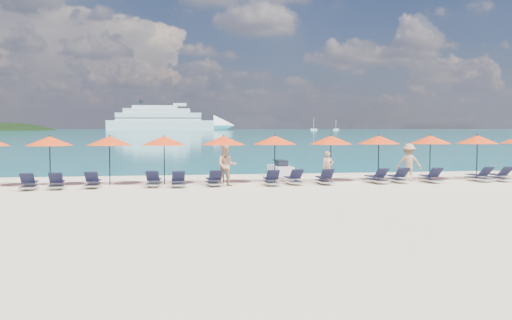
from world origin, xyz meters
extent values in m
plane|color=beige|center=(0.00, 0.00, 0.00)|extent=(1400.00, 1400.00, 0.00)
cube|color=#1FA9B2|center=(0.00, 660.00, 0.01)|extent=(1600.00, 1300.00, 0.01)
ellipsoid|color=black|center=(-150.00, 560.00, -35.00)|extent=(162.00, 126.00, 85.50)
cube|color=silver|center=(-3.69, 604.24, 5.18)|extent=(115.08, 29.18, 10.35)
cone|color=silver|center=(64.43, 599.12, 5.18)|extent=(24.41, 24.41, 22.77)
cube|color=silver|center=(-5.75, 604.39, 14.49)|extent=(92.14, 24.37, 8.28)
cube|color=silver|center=(-7.82, 604.55, 20.70)|extent=(71.55, 20.77, 5.18)
cube|color=silver|center=(-9.88, 604.70, 24.84)|extent=(48.61, 15.97, 3.62)
cube|color=black|center=(-5.75, 604.39, 12.94)|extent=(93.29, 24.66, 0.93)
cube|color=black|center=(-5.75, 604.39, 16.56)|extent=(90.99, 24.08, 0.93)
cylinder|color=black|center=(-24.12, 605.77, 28.98)|extent=(4.55, 4.55, 5.69)
cube|color=silver|center=(136.05, 491.14, 0.82)|extent=(6.15, 2.05, 1.64)
cylinder|color=silver|center=(136.05, 491.14, 6.15)|extent=(0.37, 0.37, 10.24)
cube|color=silver|center=(165.33, 516.19, 0.77)|extent=(5.81, 1.94, 1.55)
cylinder|color=silver|center=(165.33, 516.19, 5.81)|extent=(0.35, 0.35, 9.68)
cube|color=white|center=(2.19, 8.22, 0.30)|extent=(1.01, 2.47, 0.56)
cube|color=black|center=(2.20, 8.01, 0.71)|extent=(0.55, 1.03, 0.35)
cylinder|color=black|center=(2.16, 8.82, 0.86)|extent=(0.56, 0.08, 0.06)
imported|color=tan|center=(3.53, 3.91, 0.76)|extent=(0.57, 0.38, 1.53)
imported|color=tan|center=(-1.22, 3.65, 0.93)|extent=(0.91, 0.53, 1.85)
imported|color=tan|center=(7.69, 4.27, 0.92)|extent=(1.31, 0.95, 1.84)
cylinder|color=black|center=(-9.02, 5.14, 1.10)|extent=(0.05, 0.05, 2.20)
cone|color=#F43D10|center=(-9.02, 5.14, 2.02)|extent=(2.10, 2.10, 0.42)
sphere|color=black|center=(-9.02, 5.14, 2.24)|extent=(0.08, 0.08, 0.08)
cylinder|color=black|center=(-6.42, 5.18, 1.10)|extent=(0.05, 0.05, 2.20)
cone|color=#F43D10|center=(-6.42, 5.18, 2.02)|extent=(2.10, 2.10, 0.42)
sphere|color=black|center=(-6.42, 5.18, 2.24)|extent=(0.08, 0.08, 0.08)
cylinder|color=black|center=(-3.95, 4.96, 1.10)|extent=(0.05, 0.05, 2.20)
cone|color=#F43D10|center=(-3.95, 4.96, 2.02)|extent=(2.10, 2.10, 0.42)
sphere|color=black|center=(-3.95, 4.96, 2.24)|extent=(0.08, 0.08, 0.08)
cylinder|color=black|center=(-1.21, 4.99, 1.10)|extent=(0.05, 0.05, 2.20)
cone|color=#F43D10|center=(-1.21, 4.99, 2.02)|extent=(2.10, 2.10, 0.42)
sphere|color=black|center=(-1.21, 4.99, 2.24)|extent=(0.08, 0.08, 0.08)
cylinder|color=black|center=(1.28, 5.18, 1.10)|extent=(0.05, 0.05, 2.20)
cone|color=#F43D10|center=(1.28, 5.18, 2.02)|extent=(2.10, 2.10, 0.42)
sphere|color=black|center=(1.28, 5.18, 2.24)|extent=(0.08, 0.08, 0.08)
cylinder|color=black|center=(3.98, 4.92, 1.10)|extent=(0.05, 0.05, 2.20)
cone|color=#F43D10|center=(3.98, 4.92, 2.02)|extent=(2.10, 2.10, 0.42)
sphere|color=black|center=(3.98, 4.92, 2.24)|extent=(0.08, 0.08, 0.08)
cylinder|color=black|center=(6.48, 5.13, 1.10)|extent=(0.05, 0.05, 2.20)
cone|color=#F43D10|center=(6.48, 5.13, 2.02)|extent=(2.10, 2.10, 0.42)
sphere|color=black|center=(6.48, 5.13, 2.24)|extent=(0.08, 0.08, 0.08)
cylinder|color=black|center=(9.20, 5.13, 1.10)|extent=(0.05, 0.05, 2.20)
cone|color=#F43D10|center=(9.20, 5.13, 2.02)|extent=(2.10, 2.10, 0.42)
sphere|color=black|center=(9.20, 5.13, 2.24)|extent=(0.08, 0.08, 0.08)
cylinder|color=black|center=(11.63, 4.91, 1.10)|extent=(0.05, 0.05, 2.20)
cone|color=#F43D10|center=(11.63, 4.91, 2.02)|extent=(2.10, 2.10, 0.42)
sphere|color=black|center=(11.63, 4.91, 2.24)|extent=(0.08, 0.08, 0.08)
cube|color=silver|center=(-9.60, 3.65, 0.14)|extent=(0.75, 1.74, 0.06)
cube|color=black|center=(-9.62, 3.90, 0.30)|extent=(0.63, 1.14, 0.04)
cube|color=black|center=(-9.56, 3.11, 0.55)|extent=(0.59, 0.58, 0.43)
cube|color=silver|center=(-8.49, 3.74, 0.14)|extent=(0.76, 1.75, 0.06)
cube|color=black|center=(-8.51, 3.99, 0.30)|extent=(0.64, 1.14, 0.04)
cube|color=black|center=(-8.44, 3.19, 0.55)|extent=(0.59, 0.58, 0.43)
cube|color=silver|center=(-7.02, 3.96, 0.14)|extent=(0.62, 1.70, 0.06)
cube|color=black|center=(-7.02, 4.21, 0.30)|extent=(0.55, 1.10, 0.04)
cube|color=black|center=(-7.02, 3.41, 0.55)|extent=(0.55, 0.54, 0.43)
cube|color=silver|center=(-4.42, 4.01, 0.14)|extent=(0.77, 1.75, 0.06)
cube|color=black|center=(-4.40, 4.26, 0.30)|extent=(0.64, 1.14, 0.04)
cube|color=black|center=(-4.47, 3.46, 0.55)|extent=(0.59, 0.58, 0.43)
cube|color=silver|center=(-3.36, 3.77, 0.14)|extent=(0.63, 1.70, 0.06)
cube|color=black|center=(-3.36, 4.02, 0.30)|extent=(0.55, 1.10, 0.04)
cube|color=black|center=(-3.36, 3.22, 0.55)|extent=(0.55, 0.54, 0.43)
cube|color=silver|center=(-1.77, 3.91, 0.14)|extent=(0.70, 1.73, 0.06)
cube|color=black|center=(-1.78, 4.16, 0.30)|extent=(0.60, 1.13, 0.04)
cube|color=black|center=(-1.74, 3.36, 0.55)|extent=(0.58, 0.56, 0.43)
cube|color=silver|center=(0.81, 3.70, 0.14)|extent=(0.69, 1.72, 0.06)
cube|color=black|center=(0.82, 3.95, 0.30)|extent=(0.60, 1.12, 0.04)
cube|color=black|center=(0.79, 3.15, 0.55)|extent=(0.57, 0.56, 0.43)
cube|color=silver|center=(1.91, 3.95, 0.14)|extent=(0.66, 1.72, 0.06)
cube|color=black|center=(1.90, 4.20, 0.30)|extent=(0.58, 1.11, 0.04)
cube|color=black|center=(1.92, 3.40, 0.55)|extent=(0.56, 0.55, 0.43)
cube|color=silver|center=(3.36, 3.85, 0.14)|extent=(0.71, 1.73, 0.06)
cube|color=black|center=(3.37, 4.10, 0.30)|extent=(0.61, 1.13, 0.04)
cube|color=black|center=(3.33, 3.31, 0.55)|extent=(0.58, 0.57, 0.43)
cube|color=silver|center=(5.91, 3.91, 0.14)|extent=(0.73, 1.74, 0.06)
cube|color=black|center=(5.89, 4.16, 0.30)|extent=(0.62, 1.13, 0.04)
cube|color=black|center=(5.95, 3.36, 0.55)|extent=(0.59, 0.57, 0.43)
cube|color=silver|center=(7.00, 4.01, 0.14)|extent=(0.63, 1.70, 0.06)
cube|color=black|center=(7.01, 4.26, 0.30)|extent=(0.56, 1.10, 0.04)
cube|color=black|center=(7.00, 3.46, 0.55)|extent=(0.55, 0.54, 0.43)
cube|color=silver|center=(8.58, 3.81, 0.14)|extent=(0.68, 1.72, 0.06)
cube|color=black|center=(8.59, 4.06, 0.30)|extent=(0.59, 1.12, 0.04)
cube|color=black|center=(8.56, 3.26, 0.55)|extent=(0.57, 0.56, 0.43)
cube|color=silver|center=(11.20, 3.95, 0.14)|extent=(0.71, 1.73, 0.06)
cube|color=black|center=(11.18, 4.19, 0.30)|extent=(0.61, 1.13, 0.04)
cube|color=black|center=(11.22, 3.40, 0.55)|extent=(0.58, 0.57, 0.43)
cube|color=silver|center=(12.23, 3.92, 0.14)|extent=(0.68, 1.72, 0.06)
cube|color=black|center=(12.22, 4.17, 0.30)|extent=(0.59, 1.12, 0.04)
cube|color=black|center=(12.25, 3.37, 0.55)|extent=(0.57, 0.55, 0.43)
camera|label=1|loc=(-4.11, -21.52, 2.61)|focal=40.00mm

